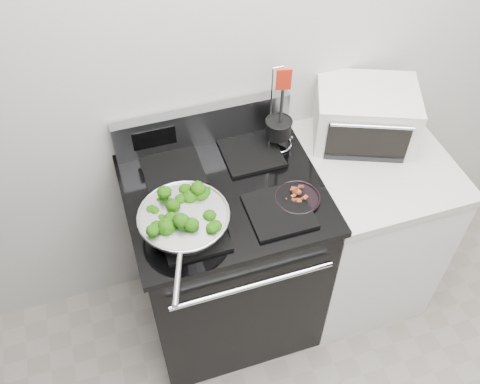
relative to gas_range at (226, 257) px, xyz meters
name	(u,v)px	position (x,y,z in m)	size (l,w,h in m)	color
back_wall	(270,45)	(0.30, 0.34, 0.86)	(4.00, 0.02, 2.70)	silver
gas_range	(226,257)	(0.00, 0.00, 0.00)	(0.79, 0.69, 1.13)	black
counter	(359,226)	(0.68, 0.00, -0.03)	(0.62, 0.68, 0.92)	white
skillet	(184,220)	(-0.19, -0.14, 0.52)	(0.34, 0.53, 0.07)	silver
broccoli_pile	(184,217)	(-0.19, -0.14, 0.54)	(0.27, 0.27, 0.09)	black
bacon_plate	(298,196)	(0.26, -0.13, 0.48)	(0.18, 0.18, 0.04)	black
utensil_holder	(278,132)	(0.30, 0.19, 0.53)	(0.13, 0.13, 0.40)	silver
toaster_oven	(365,115)	(0.68, 0.15, 0.55)	(0.51, 0.46, 0.24)	white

